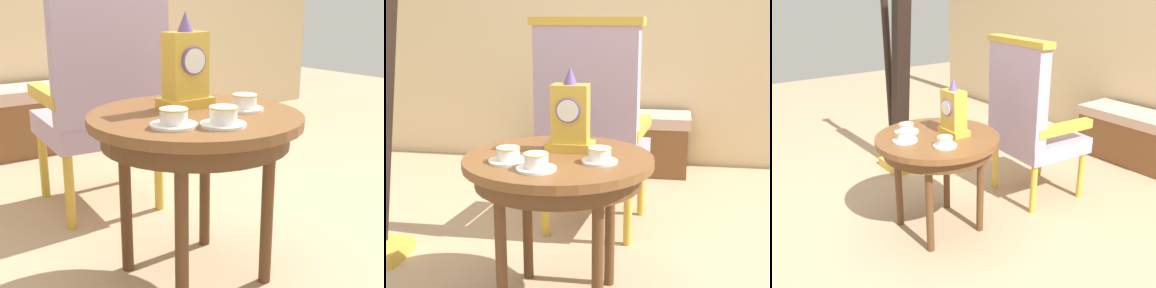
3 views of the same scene
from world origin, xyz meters
TOP-DOWN VIEW (x-y plane):
  - ground_plane at (0.00, 0.00)m, footprint 10.00×10.00m
  - side_table at (0.05, -0.01)m, footprint 0.74×0.74m
  - teacup_left at (-0.11, -0.12)m, footprint 0.15×0.15m
  - teacup_right at (0.02, -0.20)m, footprint 0.14×0.14m
  - teacup_center at (0.22, -0.07)m, footprint 0.13×0.13m
  - mantel_clock at (0.08, 0.09)m, footprint 0.19×0.11m
  - armchair at (0.07, 0.74)m, footprint 0.59×0.58m
  - window_bench at (0.15, 1.95)m, footprint 0.93×0.40m

SIDE VIEW (x-z plane):
  - ground_plane at x=0.00m, z-range 0.00..0.00m
  - window_bench at x=0.15m, z-range 0.00..0.44m
  - side_table at x=0.05m, z-range 0.24..0.85m
  - armchair at x=0.07m, z-range 0.02..1.16m
  - teacup_left at x=-0.11m, z-range 0.61..0.67m
  - teacup_center at x=0.22m, z-range 0.61..0.67m
  - teacup_right at x=0.02m, z-range 0.61..0.68m
  - mantel_clock at x=0.08m, z-range 0.58..0.92m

